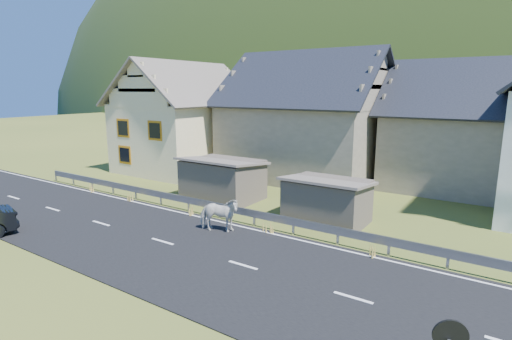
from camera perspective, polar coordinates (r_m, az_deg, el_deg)
The scene contains 12 objects.
ground at distance 16.83m, azimuth -13.21°, elevation -10.04°, with size 160.00×160.00×0.00m, color #3D4F1D.
road at distance 16.83m, azimuth -13.21°, elevation -9.97°, with size 60.00×7.00×0.04m, color black.
lane_markings at distance 16.82m, azimuth -13.22°, elevation -9.89°, with size 60.00×6.60×0.01m, color silver.
guardrail at distance 19.19m, azimuth -5.25°, elevation -5.29°, with size 28.10×0.09×0.75m.
shed_left at distance 22.39m, azimuth -4.76°, elevation -1.41°, with size 4.30×3.30×2.40m, color brown.
shed_right at distance 18.74m, azimuth 10.11°, elevation -4.44°, with size 3.80×2.90×2.20m, color brown.
house_cream at distance 31.28m, azimuth -10.19°, elevation 8.17°, with size 7.80×9.80×8.30m.
house_stone_a at distance 28.54m, azimuth 7.49°, elevation 8.50°, with size 10.80×9.80×8.90m.
house_stone_b at distance 27.76m, azimuth 28.38°, elevation 6.32°, with size 9.80×8.80×8.10m.
mountain at distance 192.47m, azimuth 31.32°, elevation 2.07°, with size 440.00×280.00×260.00m, color #253713.
conifer_patch at distance 137.74m, azimuth 4.79°, elevation 11.48°, with size 76.00×50.00×28.00m, color black.
horse at distance 17.29m, azimuth -5.35°, elevation -6.34°, with size 1.82×0.83×1.53m, color beige.
Camera 1 is at (11.58, -10.58, 6.11)m, focal length 28.00 mm.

